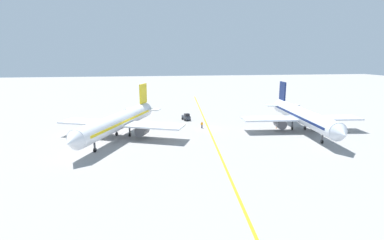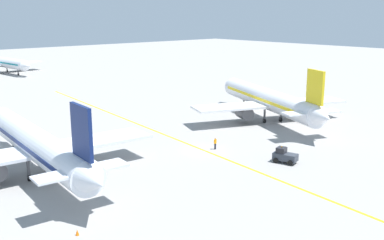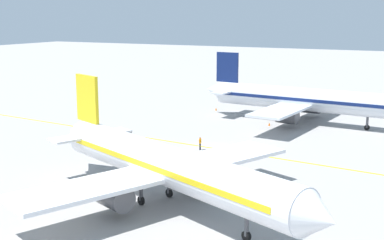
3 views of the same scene
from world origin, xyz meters
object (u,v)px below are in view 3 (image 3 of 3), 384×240
Objects in this scene: baggage_tug_dark at (123,139)px; ground_crew_worker at (200,143)px; traffic_cone_mid_apron at (269,124)px; airplane_at_gate at (303,100)px; traffic_cone_near_nose at (216,109)px; airplane_adjacent_stand at (165,166)px.

baggage_tug_dark is 1.96× the size of ground_crew_worker.
baggage_tug_dark is at bearing -31.79° from traffic_cone_mid_apron.
airplane_at_gate reaches higher than traffic_cone_mid_apron.
traffic_cone_near_nose is (-3.83, -16.76, -3.43)m from airplane_at_gate.
baggage_tug_dark reaches higher than traffic_cone_near_nose.
traffic_cone_mid_apron is at bearing 148.21° from baggage_tug_dark.
airplane_adjacent_stand is at bearing 43.86° from baggage_tug_dark.
baggage_tug_dark is 29.05m from traffic_cone_near_nose.
airplane_at_gate is 17.53m from traffic_cone_near_nose.
airplane_adjacent_stand is 20.20× the size of ground_crew_worker.
baggage_tug_dark reaches higher than traffic_cone_mid_apron.
ground_crew_worker is 28.31m from traffic_cone_near_nose.
traffic_cone_mid_apron is (8.27, 12.83, 0.00)m from traffic_cone_near_nose.
airplane_at_gate is 6.85m from traffic_cone_mid_apron.
ground_crew_worker is at bearing -16.70° from airplane_at_gate.
airplane_adjacent_stand is 10.31× the size of baggage_tug_dark.
traffic_cone_mid_apron is at bearing -175.06° from airplane_adjacent_stand.
airplane_at_gate is at bearing 146.32° from baggage_tug_dark.
baggage_tug_dark is at bearing -0.10° from traffic_cone_near_nose.
baggage_tug_dark is 10.32m from ground_crew_worker.
traffic_cone_near_nose and traffic_cone_mid_apron have the same top height.
baggage_tug_dark is at bearing -33.68° from airplane_at_gate.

